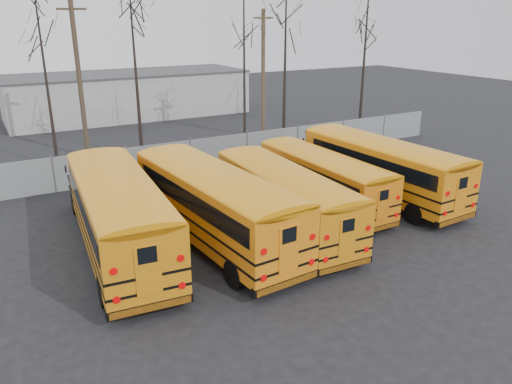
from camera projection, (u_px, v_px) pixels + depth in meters
ground at (300, 242)px, 21.36m from camera, size 120.00×120.00×0.00m
fence at (190, 156)px, 30.86m from camera, size 40.00×0.04×2.00m
distant_building at (129, 95)px, 47.83m from camera, size 22.00×8.00×4.00m
bus_a at (117, 208)px, 19.78m from camera, size 3.83×12.19×3.36m
bus_b at (212, 199)px, 20.77m from camera, size 3.59×12.07×3.33m
bus_c at (282, 194)px, 21.96m from camera, size 2.94×10.81×3.00m
bus_d at (321, 175)px, 25.01m from camera, size 2.34×10.02×2.80m
bus_e at (378, 163)px, 26.11m from camera, size 3.15×11.55×3.20m
utility_pole_left at (79, 79)px, 32.63m from camera, size 1.81×0.53×10.26m
utility_pole_right at (263, 74)px, 37.92m from camera, size 1.72×0.33×9.67m
tree_1 at (46, 81)px, 30.13m from camera, size 0.26×0.26×10.94m
tree_2 at (136, 79)px, 32.37m from camera, size 0.26×0.26×10.62m
tree_3 at (244, 60)px, 33.83m from camera, size 0.26×0.26×12.64m
tree_4 at (285, 63)px, 36.90m from camera, size 0.26×0.26×11.72m
tree_5 at (364, 61)px, 40.21m from camera, size 0.26×0.26×11.51m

